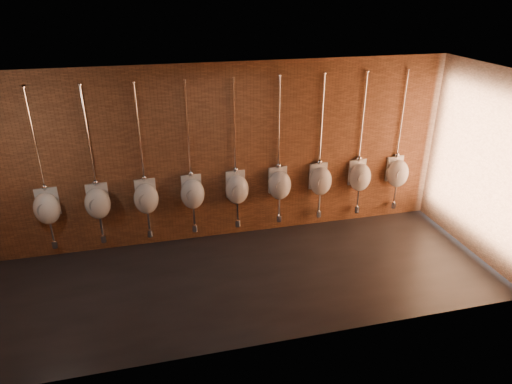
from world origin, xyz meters
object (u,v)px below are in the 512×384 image
urinal_4 (237,189)px  urinal_5 (280,184)px  urinal_0 (47,208)px  urinal_1 (98,203)px  urinal_3 (193,193)px  urinal_2 (146,198)px  urinal_6 (320,180)px  urinal_7 (360,176)px  urinal_8 (398,173)px

urinal_4 → urinal_5: size_ratio=1.00×
urinal_0 → urinal_1: bearing=0.0°
urinal_0 → urinal_5: bearing=0.0°
urinal_1 → urinal_4: (2.40, 0.00, 0.00)m
urinal_3 → urinal_1: bearing=180.0°
urinal_2 → urinal_6: (3.20, 0.00, 0.00)m
urinal_5 → urinal_6: (0.80, 0.00, 0.00)m
urinal_1 → urinal_7: 4.80m
urinal_5 → urinal_7: size_ratio=1.00×
urinal_7 → urinal_8: (0.80, 0.00, 0.00)m
urinal_2 → urinal_8: bearing=0.0°
urinal_5 → urinal_0: bearing=180.0°
urinal_3 → urinal_0: bearing=180.0°
urinal_3 → urinal_4: size_ratio=1.00×
urinal_6 → urinal_8: bearing=0.0°
urinal_2 → urinal_4: (1.60, 0.00, 0.00)m
urinal_2 → urinal_7: 4.00m
urinal_5 → urinal_6: bearing=0.0°
urinal_3 → urinal_7: (3.20, 0.00, 0.00)m
urinal_6 → urinal_7: size_ratio=1.00×
urinal_1 → urinal_3: same height
urinal_0 → urinal_7: same height
urinal_3 → urinal_6: size_ratio=1.00×
urinal_4 → urinal_8: same height
urinal_1 → urinal_0: bearing=180.0°
urinal_4 → urinal_6: (1.60, 0.00, 0.00)m
urinal_1 → urinal_8: bearing=0.0°
urinal_7 → urinal_3: bearing=180.0°
urinal_3 → urinal_6: bearing=0.0°
urinal_3 → urinal_7: bearing=0.0°
urinal_3 → urinal_7: 3.20m
urinal_0 → urinal_2: (1.60, 0.00, 0.00)m
urinal_1 → urinal_4: bearing=0.0°
urinal_4 → urinal_6: size_ratio=1.00×
urinal_4 → urinal_3: bearing=180.0°
urinal_1 → urinal_6: same height
urinal_3 → urinal_4: 0.80m
urinal_3 → urinal_5: bearing=0.0°
urinal_0 → urinal_1: 0.80m
urinal_0 → urinal_8: size_ratio=1.00×
urinal_6 → urinal_1: bearing=180.0°
urinal_5 → urinal_7: 1.60m
urinal_3 → urinal_4: same height
urinal_6 → urinal_4: bearing=180.0°
urinal_5 → urinal_3: bearing=180.0°
urinal_7 → urinal_5: bearing=180.0°
urinal_4 → urinal_8: size_ratio=1.00×
urinal_3 → urinal_8: 4.00m
urinal_0 → urinal_6: bearing=0.0°
urinal_0 → urinal_3: same height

